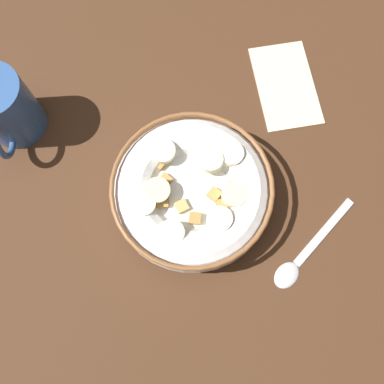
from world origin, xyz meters
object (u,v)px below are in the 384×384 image
spoon (300,260)px  folded_napkin (286,85)px  coffee_mug (5,109)px  cereal_bowl (192,192)px

spoon → folded_napkin: spoon is taller
folded_napkin → spoon: bearing=-5.1°
spoon → folded_napkin: size_ratio=0.93×
coffee_mug → spoon: bearing=57.9°
coffee_mug → cereal_bowl: bearing=60.5°
cereal_bowl → spoon: 15.77cm
cereal_bowl → folded_napkin: cereal_bowl is taller
cereal_bowl → coffee_mug: coffee_mug is taller
cereal_bowl → folded_napkin: bearing=135.7°
spoon → coffee_mug: coffee_mug is taller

